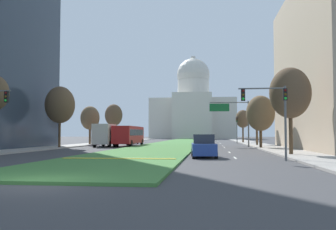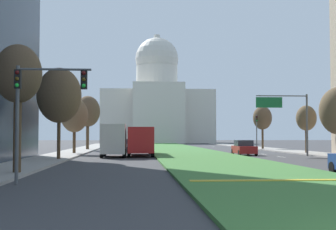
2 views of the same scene
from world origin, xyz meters
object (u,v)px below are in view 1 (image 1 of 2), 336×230
at_px(street_tree_left_mid, 60,105).
at_px(overhead_guide_sign, 234,114).
at_px(street_tree_right_far, 257,119).
at_px(street_tree_right_mid, 260,113).
at_px(capitol_building, 193,109).
at_px(box_truck_delivery, 106,135).
at_px(sedan_distant, 131,140).
at_px(street_tree_right_near, 290,93).
at_px(city_bus, 129,134).
at_px(street_tree_left_far, 90,118).
at_px(street_tree_right_distant, 243,119).
at_px(sedan_lead_stopped, 204,147).
at_px(traffic_light_near_right, 273,106).
at_px(traffic_light_far_right, 237,126).
at_px(sedan_midblock, 204,141).
at_px(street_tree_left_distant, 114,115).

bearing_deg(street_tree_left_mid, overhead_guide_sign, 18.60).
bearing_deg(street_tree_right_far, street_tree_right_mid, -94.50).
xyz_separation_m(capitol_building, overhead_guide_sign, (9.64, -87.81, -6.53)).
bearing_deg(street_tree_right_far, box_truck_delivery, -163.06).
bearing_deg(sedan_distant, street_tree_right_near, -58.31).
distance_m(overhead_guide_sign, city_bus, 15.77).
xyz_separation_m(capitol_building, street_tree_left_mid, (-12.87, -95.39, -5.62)).
bearing_deg(box_truck_delivery, street_tree_right_mid, -10.61).
relative_size(street_tree_right_near, street_tree_left_far, 1.18).
bearing_deg(street_tree_right_mid, street_tree_right_near, -88.24).
height_order(street_tree_right_distant, sedan_lead_stopped, street_tree_right_distant).
xyz_separation_m(traffic_light_near_right, sedan_lead_stopped, (-4.87, 3.00, -2.95)).
distance_m(traffic_light_far_right, box_truck_delivery, 29.45).
bearing_deg(traffic_light_near_right, city_bus, 120.25).
relative_size(street_tree_left_far, city_bus, 0.58).
height_order(sedan_distant, city_bus, city_bus).
xyz_separation_m(street_tree_right_near, city_bus, (-18.90, 22.35, -3.54)).
bearing_deg(sedan_lead_stopped, overhead_guide_sign, 80.84).
xyz_separation_m(capitol_building, sedan_lead_stopped, (5.80, -111.63, -10.34)).
distance_m(street_tree_left_far, sedan_midblock, 19.33).
bearing_deg(street_tree_right_mid, sedan_midblock, 132.89).
bearing_deg(sedan_distant, capitol_building, 83.80).
xyz_separation_m(traffic_light_near_right, box_truck_delivery, (-19.11, 25.09, -2.12)).
xyz_separation_m(street_tree_right_near, street_tree_left_far, (-26.33, 26.49, -0.90)).
height_order(traffic_light_near_right, sedan_distant, traffic_light_near_right).
height_order(overhead_guide_sign, street_tree_right_far, overhead_guide_sign).
distance_m(street_tree_left_distant, sedan_midblock, 26.62).
height_order(street_tree_right_far, box_truck_delivery, street_tree_right_far).
bearing_deg(street_tree_left_distant, street_tree_right_mid, -45.33).
height_order(street_tree_right_distant, box_truck_delivery, street_tree_right_distant).
height_order(street_tree_right_mid, sedan_lead_stopped, street_tree_right_mid).
distance_m(capitol_building, sedan_distant, 75.58).
xyz_separation_m(sedan_distant, city_bus, (2.28, -11.96, 0.98)).
bearing_deg(sedan_distant, street_tree_left_mid, -102.87).
bearing_deg(sedan_lead_stopped, street_tree_right_distant, 81.20).
bearing_deg(street_tree_right_far, sedan_distant, 158.60).
distance_m(street_tree_right_near, street_tree_right_distant, 42.22).
height_order(traffic_light_near_right, overhead_guide_sign, overhead_guide_sign).
bearing_deg(sedan_distant, traffic_light_far_right, 18.31).
bearing_deg(street_tree_left_distant, traffic_light_near_right, -63.20).
height_order(street_tree_right_near, sedan_lead_stopped, street_tree_right_near).
bearing_deg(street_tree_left_distant, street_tree_left_far, -90.09).
height_order(traffic_light_far_right, street_tree_right_mid, street_tree_right_mid).
distance_m(traffic_light_far_right, street_tree_right_mid, 25.60).
height_order(street_tree_left_distant, city_bus, street_tree_left_distant).
distance_m(street_tree_right_mid, street_tree_left_distant, 36.77).
relative_size(capitol_building, traffic_light_near_right, 6.11).
bearing_deg(traffic_light_near_right, traffic_light_far_right, 88.96).
height_order(traffic_light_far_right, street_tree_left_far, street_tree_left_far).
distance_m(street_tree_left_mid, box_truck_delivery, 8.30).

